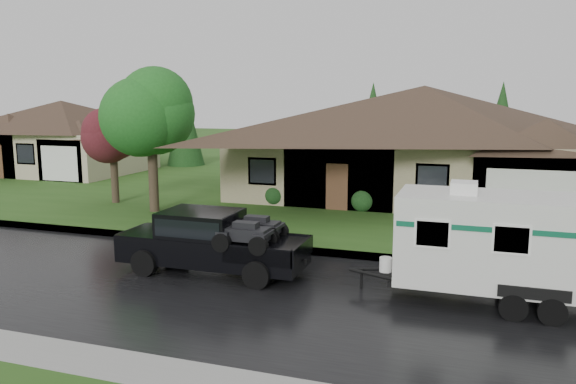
% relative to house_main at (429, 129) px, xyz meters
% --- Properties ---
extents(ground, '(140.00, 140.00, 0.00)m').
position_rel_house_main_xyz_m(ground, '(-2.29, -13.84, -3.59)').
color(ground, '#295019').
rests_on(ground, ground).
extents(road, '(140.00, 8.00, 0.01)m').
position_rel_house_main_xyz_m(road, '(-2.29, -15.84, -3.59)').
color(road, black).
rests_on(road, ground).
extents(curb, '(140.00, 0.50, 0.15)m').
position_rel_house_main_xyz_m(curb, '(-2.29, -11.59, -3.52)').
color(curb, gray).
rests_on(curb, ground).
extents(lawn, '(140.00, 26.00, 0.15)m').
position_rel_house_main_xyz_m(lawn, '(-2.29, 1.16, -3.52)').
color(lawn, '#295019').
rests_on(lawn, ground).
extents(house_main, '(19.44, 10.80, 6.90)m').
position_rel_house_main_xyz_m(house_main, '(0.00, 0.00, 0.00)').
color(house_main, gray).
rests_on(house_main, lawn).
extents(house_far, '(10.80, 8.64, 5.80)m').
position_rel_house_main_xyz_m(house_far, '(-24.07, 2.02, -0.62)').
color(house_far, '#C2B490').
rests_on(house_far, lawn).
extents(tree_left_green, '(3.81, 3.81, 6.31)m').
position_rel_house_main_xyz_m(tree_left_green, '(-11.19, -7.70, 0.94)').
color(tree_left_green, '#382B1E').
rests_on(tree_left_green, lawn).
extents(tree_red, '(2.79, 2.79, 4.61)m').
position_rel_house_main_xyz_m(tree_red, '(-14.09, -6.47, -0.25)').
color(tree_red, '#382B1E').
rests_on(tree_red, lawn).
extents(shrub_row, '(13.60, 1.00, 1.00)m').
position_rel_house_main_xyz_m(shrub_row, '(-0.29, -4.54, -2.94)').
color(shrub_row, '#143814').
rests_on(shrub_row, lawn).
extents(pickup_truck, '(5.57, 2.12, 1.86)m').
position_rel_house_main_xyz_m(pickup_truck, '(-5.07, -14.52, -2.60)').
color(pickup_truck, black).
rests_on(pickup_truck, ground).
extents(travel_trailer, '(6.87, 2.41, 3.08)m').
position_rel_house_main_xyz_m(travel_trailer, '(3.73, -14.52, -1.96)').
color(travel_trailer, silver).
rests_on(travel_trailer, ground).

